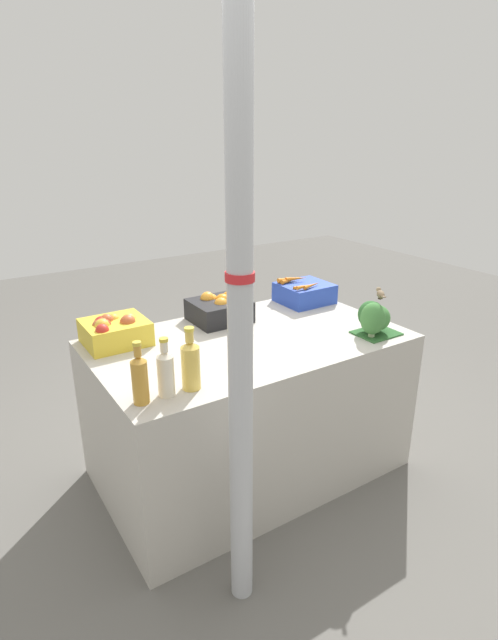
% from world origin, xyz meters
% --- Properties ---
extents(ground_plane, '(10.00, 10.00, 0.00)m').
position_xyz_m(ground_plane, '(0.00, 0.00, 0.00)').
color(ground_plane, '#605E59').
extents(market_table, '(1.58, 0.93, 0.79)m').
position_xyz_m(market_table, '(0.00, 0.00, 0.40)').
color(market_table, '#B7B2A8').
rests_on(market_table, ground_plane).
extents(support_pole, '(0.10, 0.10, 2.50)m').
position_xyz_m(support_pole, '(-0.47, -0.67, 1.25)').
color(support_pole, '#B7BABF').
rests_on(support_pole, ground_plane).
extents(apple_crate, '(0.30, 0.28, 0.15)m').
position_xyz_m(apple_crate, '(-0.60, 0.31, 0.87)').
color(apple_crate, gold).
rests_on(apple_crate, market_table).
extents(orange_crate, '(0.30, 0.28, 0.16)m').
position_xyz_m(orange_crate, '(0.00, 0.31, 0.86)').
color(orange_crate, black).
rests_on(orange_crate, market_table).
extents(carrot_crate, '(0.30, 0.28, 0.16)m').
position_xyz_m(carrot_crate, '(0.60, 0.31, 0.86)').
color(carrot_crate, '#2847B7').
rests_on(carrot_crate, market_table).
extents(broccoli_pile, '(0.24, 0.19, 0.19)m').
position_xyz_m(broccoli_pile, '(0.57, -0.30, 0.89)').
color(broccoli_pile, '#2D602D').
rests_on(broccoli_pile, market_table).
extents(juice_bottle_amber, '(0.06, 0.06, 0.26)m').
position_xyz_m(juice_bottle_amber, '(-0.71, -0.32, 0.90)').
color(juice_bottle_amber, gold).
rests_on(juice_bottle_amber, market_table).
extents(juice_bottle_cloudy, '(0.07, 0.07, 0.25)m').
position_xyz_m(juice_bottle_cloudy, '(-0.60, -0.32, 0.90)').
color(juice_bottle_cloudy, beige).
rests_on(juice_bottle_cloudy, market_table).
extents(juice_bottle_golden, '(0.08, 0.08, 0.27)m').
position_xyz_m(juice_bottle_golden, '(-0.49, -0.32, 0.91)').
color(juice_bottle_golden, gold).
rests_on(juice_bottle_golden, market_table).
extents(sparrow_bird, '(0.08, 0.12, 0.05)m').
position_xyz_m(sparrow_bird, '(0.61, -0.30, 1.01)').
color(sparrow_bird, '#4C3D2D').
rests_on(sparrow_bird, broccoli_pile).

